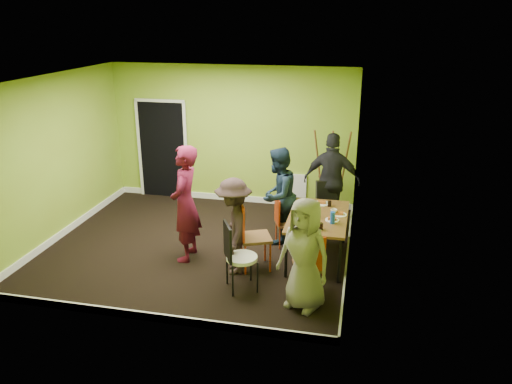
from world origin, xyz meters
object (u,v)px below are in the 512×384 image
at_px(chair_back_end, 327,196).
at_px(chair_bentwood, 237,253).
at_px(chair_left_far, 283,219).
at_px(person_left_near, 234,226).
at_px(person_front_end, 305,254).
at_px(blue_bottle, 333,218).
at_px(orange_bottle, 317,209).
at_px(person_standing, 185,204).
at_px(person_back_end, 332,181).
at_px(dining_table, 318,219).
at_px(chair_front_end, 310,262).
at_px(chair_left_near, 250,232).
at_px(thermos, 313,211).
at_px(easel, 331,175).
at_px(person_left_far, 278,196).

xyz_separation_m(chair_back_end, chair_bentwood, (-1.05, -2.41, -0.08)).
xyz_separation_m(chair_left_far, person_left_near, (-0.57, -1.04, 0.26)).
relative_size(chair_bentwood, person_front_end, 0.66).
height_order(blue_bottle, orange_bottle, blue_bottle).
relative_size(person_standing, person_back_end, 1.06).
xyz_separation_m(chair_back_end, person_front_end, (-0.08, -2.64, 0.13)).
relative_size(dining_table, chair_front_end, 1.56).
relative_size(chair_left_near, chair_back_end, 1.20).
bearing_deg(person_left_near, person_standing, -121.54).
height_order(thermos, person_left_near, person_left_near).
distance_m(easel, orange_bottle, 1.67).
bearing_deg(chair_front_end, chair_back_end, 72.54).
bearing_deg(person_left_near, person_back_end, 133.85).
xyz_separation_m(thermos, orange_bottle, (0.04, 0.20, -0.06)).
relative_size(chair_front_end, person_front_end, 0.62).
bearing_deg(dining_table, person_front_end, -91.59).
bearing_deg(chair_left_far, blue_bottle, 31.53).
bearing_deg(chair_left_far, person_front_end, -3.81).
relative_size(chair_left_far, person_left_near, 0.58).
bearing_deg(easel, thermos, -94.08).
bearing_deg(person_standing, chair_back_end, 125.52).
xyz_separation_m(dining_table, person_back_end, (0.11, 1.39, 0.18)).
bearing_deg(chair_front_end, easel, 72.32).
distance_m(chair_front_end, easel, 3.01).
height_order(person_left_far, person_back_end, person_back_end).
bearing_deg(blue_bottle, thermos, 147.08).
bearing_deg(dining_table, person_left_near, -150.73).
bearing_deg(dining_table, chair_bentwood, -130.73).
bearing_deg(chair_bentwood, orange_bottle, 115.36).
height_order(chair_left_near, blue_bottle, chair_left_near).
height_order(chair_bentwood, person_standing, person_standing).
height_order(chair_left_near, thermos, chair_left_near).
bearing_deg(chair_left_far, chair_back_end, 120.60).
bearing_deg(person_left_far, easel, 166.56).
relative_size(chair_bentwood, orange_bottle, 11.49).
height_order(chair_bentwood, orange_bottle, chair_bentwood).
bearing_deg(person_left_near, person_front_end, 43.17).
xyz_separation_m(chair_bentwood, orange_bottle, (0.97, 1.32, 0.23)).
bearing_deg(thermos, easel, 85.92).
bearing_deg(easel, dining_table, -91.74).
height_order(dining_table, person_standing, person_standing).
xyz_separation_m(chair_left_far, chair_back_end, (0.66, 0.85, 0.16)).
bearing_deg(easel, person_left_near, -116.64).
distance_m(chair_bentwood, thermos, 1.49).
bearing_deg(dining_table, easel, 88.26).
bearing_deg(chair_left_near, thermos, 94.33).
xyz_separation_m(dining_table, chair_left_near, (-0.98, -0.52, -0.08)).
height_order(chair_left_far, person_front_end, person_front_end).
relative_size(person_standing, person_front_end, 1.21).
distance_m(chair_left_far, person_back_end, 1.31).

